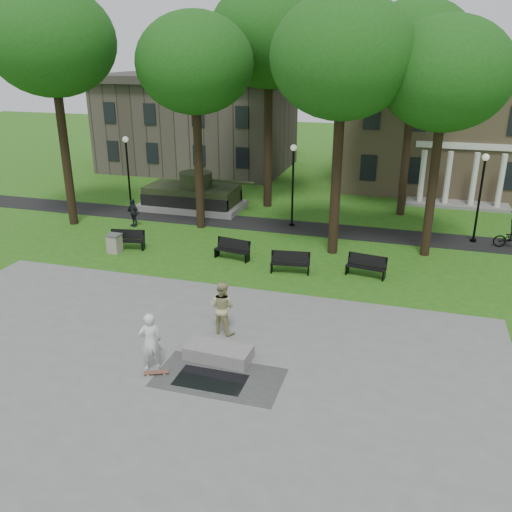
{
  "coord_description": "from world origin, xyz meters",
  "views": [
    {
      "loc": [
        7.13,
        -17.37,
        9.68
      ],
      "look_at": [
        0.96,
        3.38,
        1.4
      ],
      "focal_mm": 38.0,
      "sensor_mm": 36.0,
      "label": 1
    }
  ],
  "objects_px": {
    "concrete_block": "(219,353)",
    "trash_bin": "(114,243)",
    "friend_watching": "(222,307)",
    "skateboarder": "(150,342)",
    "park_bench_0": "(128,239)"
  },
  "relations": [
    {
      "from": "concrete_block",
      "to": "friend_watching",
      "type": "xyz_separation_m",
      "value": [
        -0.48,
        1.76,
        0.78
      ]
    },
    {
      "from": "friend_watching",
      "to": "park_bench_0",
      "type": "distance_m",
      "value": 10.42
    },
    {
      "from": "friend_watching",
      "to": "trash_bin",
      "type": "bearing_deg",
      "value": -23.82
    },
    {
      "from": "concrete_block",
      "to": "trash_bin",
      "type": "height_order",
      "value": "trash_bin"
    },
    {
      "from": "skateboarder",
      "to": "park_bench_0",
      "type": "relative_size",
      "value": 1.07
    },
    {
      "from": "friend_watching",
      "to": "park_bench_0",
      "type": "xyz_separation_m",
      "value": [
        -7.73,
        6.98,
        -0.5
      ]
    },
    {
      "from": "friend_watching",
      "to": "skateboarder",
      "type": "bearing_deg",
      "value": 79.23
    },
    {
      "from": "friend_watching",
      "to": "trash_bin",
      "type": "height_order",
      "value": "friend_watching"
    },
    {
      "from": "concrete_block",
      "to": "trash_bin",
      "type": "xyz_separation_m",
      "value": [
        -8.59,
        8.08,
        0.24
      ]
    },
    {
      "from": "trash_bin",
      "to": "skateboarder",
      "type": "bearing_deg",
      "value": -53.95
    },
    {
      "from": "park_bench_0",
      "to": "trash_bin",
      "type": "distance_m",
      "value": 0.77
    },
    {
      "from": "concrete_block",
      "to": "trash_bin",
      "type": "bearing_deg",
      "value": 136.78
    },
    {
      "from": "concrete_block",
      "to": "park_bench_0",
      "type": "xyz_separation_m",
      "value": [
        -8.21,
        8.74,
        0.28
      ]
    },
    {
      "from": "friend_watching",
      "to": "park_bench_0",
      "type": "height_order",
      "value": "friend_watching"
    },
    {
      "from": "park_bench_0",
      "to": "friend_watching",
      "type": "bearing_deg",
      "value": -51.73
    }
  ]
}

